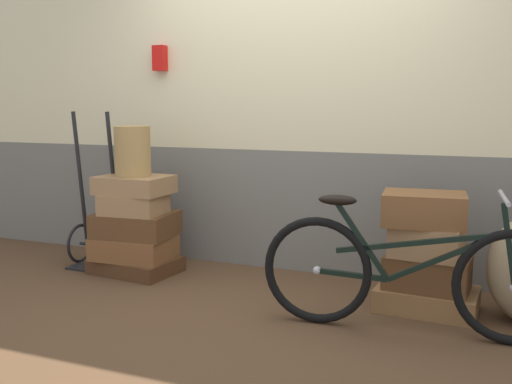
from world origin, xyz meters
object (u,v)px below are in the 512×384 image
at_px(wicker_basket, 133,151).
at_px(bicycle, 410,275).
at_px(suitcase_8, 424,209).
at_px(luggage_trolley, 98,232).
at_px(suitcase_0, 136,265).
at_px(suitcase_5, 427,299).
at_px(suitcase_4, 135,185).
at_px(suitcase_2, 136,224).
at_px(suitcase_7, 427,241).
at_px(suitcase_6, 427,273).
at_px(suitcase_1, 134,247).
at_px(suitcase_3, 134,204).

bearing_deg(wicker_basket, bicycle, -11.67).
distance_m(suitcase_8, luggage_trolley, 2.54).
distance_m(luggage_trolley, bicycle, 2.54).
height_order(suitcase_0, luggage_trolley, luggage_trolley).
bearing_deg(suitcase_5, luggage_trolley, -177.84).
bearing_deg(wicker_basket, suitcase_4, 92.75).
distance_m(suitcase_2, suitcase_7, 2.15).
distance_m(suitcase_0, luggage_trolley, 0.44).
relative_size(suitcase_6, bicycle, 0.29).
bearing_deg(suitcase_6, suitcase_7, -126.65).
relative_size(suitcase_7, luggage_trolley, 0.34).
relative_size(suitcase_0, suitcase_1, 1.10).
bearing_deg(bicycle, suitcase_1, 168.28).
height_order(suitcase_5, suitcase_7, suitcase_7).
bearing_deg(wicker_basket, suitcase_1, 163.21).
distance_m(suitcase_7, luggage_trolley, 2.55).
bearing_deg(bicycle, suitcase_7, 83.37).
height_order(suitcase_5, wicker_basket, wicker_basket).
distance_m(suitcase_0, suitcase_3, 0.49).
bearing_deg(suitcase_3, suitcase_1, 132.75).
distance_m(suitcase_5, suitcase_6, 0.18).
bearing_deg(suitcase_6, suitcase_8, -176.97).
height_order(suitcase_2, luggage_trolley, luggage_trolley).
xyz_separation_m(suitcase_5, suitcase_6, (-0.00, -0.01, 0.18)).
bearing_deg(suitcase_2, wicker_basket, -73.75).
height_order(suitcase_8, bicycle, bicycle).
xyz_separation_m(suitcase_7, wicker_basket, (-2.14, 0.03, 0.49)).
xyz_separation_m(suitcase_0, suitcase_1, (-0.00, -0.01, 0.14)).
distance_m(suitcase_6, suitcase_7, 0.20).
height_order(suitcase_5, luggage_trolley, luggage_trolley).
distance_m(suitcase_3, suitcase_8, 2.11).
distance_m(suitcase_2, luggage_trolley, 0.41).
bearing_deg(luggage_trolley, suitcase_7, -2.31).
bearing_deg(suitcase_1, suitcase_2, 70.35).
bearing_deg(suitcase_3, wicker_basket, 107.88).
relative_size(suitcase_6, luggage_trolley, 0.41).
height_order(suitcase_0, suitcase_8, suitcase_8).
xyz_separation_m(suitcase_5, luggage_trolley, (-2.55, 0.08, 0.20)).
distance_m(suitcase_4, suitcase_5, 2.24).
bearing_deg(suitcase_5, suitcase_7, -119.18).
distance_m(suitcase_0, wicker_basket, 0.88).
height_order(suitcase_1, bicycle, bicycle).
height_order(suitcase_1, wicker_basket, wicker_basket).
bearing_deg(wicker_basket, suitcase_6, -0.47).
bearing_deg(suitcase_7, suitcase_4, -175.52).
distance_m(suitcase_0, suitcase_5, 2.17).
bearing_deg(suitcase_8, suitcase_3, 174.95).
height_order(suitcase_3, suitcase_5, suitcase_3).
bearing_deg(bicycle, suitcase_2, 167.63).
bearing_deg(bicycle, suitcase_0, 167.89).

